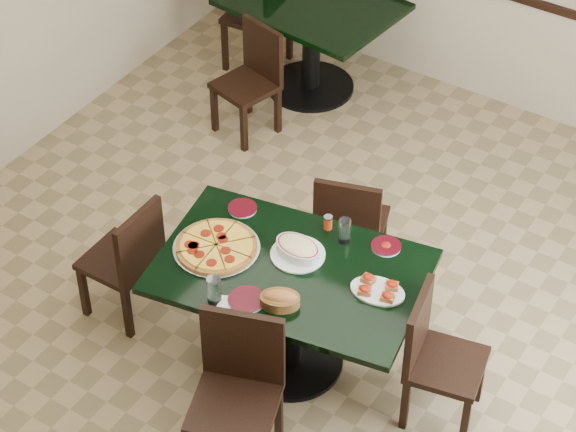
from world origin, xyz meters
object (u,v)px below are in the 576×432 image
Objects in this scene: chair_left at (129,257)px; chair_far at (350,223)px; main_table at (290,293)px; chair_right at (434,353)px; back_chair_left at (267,9)px; bread_basket at (280,299)px; back_table at (311,29)px; chair_near at (238,384)px; pepperoni_pizza at (216,246)px; lasagna_casserole at (298,249)px; back_chair_near at (253,75)px; bruschetta_platter at (378,289)px.

chair_far is at bearing 134.69° from chair_left.
chair_right is at bearing -1.67° from main_table.
main_table is at bearing 86.81° from chair_right.
back_chair_left reaches higher than bread_basket.
bread_basket is at bearing 105.77° from chair_right.
back_table is 1.51× the size of chair_far.
back_chair_left is (-1.90, 3.10, -0.01)m from chair_near.
lasagna_casserole is at bearing 26.42° from pepperoni_pizza.
chair_near is at bearing -91.19° from main_table.
chair_far reaches higher than back_table.
back_chair_left reaches higher than pepperoni_pizza.
back_chair_near is 0.89× the size of back_chair_left.
back_chair_left is at bearing -163.57° from chair_left.
chair_far is 1.04× the size of back_chair_near.
main_table is 2.75m from back_table.
bruschetta_platter is (0.48, 0.10, 0.21)m from main_table.
chair_near reaches higher than pepperoni_pizza.
lasagna_casserole is (1.42, -1.65, 0.34)m from back_chair_near.
bruschetta_platter is (0.37, 0.75, 0.25)m from chair_near.
bread_basket is at bearing -38.18° from back_chair_near.
chair_left reaches higher than pepperoni_pizza.
bruschetta_platter is at bearing 11.83° from pepperoni_pizza.
main_table is 1.87× the size of chair_right.
pepperoni_pizza is 0.55m from bread_basket.
pepperoni_pizza is 1.60× the size of lasagna_casserole.
chair_right reaches higher than bruschetta_platter.
chair_left is at bearing 179.83° from main_table.
back_table is 3.37m from chair_near.
lasagna_casserole is at bearing 80.63° from bread_basket.
bread_basket reaches higher than chair_left.
back_chair_left is (-0.35, 0.70, 0.06)m from back_chair_near.
back_chair_left is (-0.80, 2.63, 0.05)m from chair_left.
back_chair_left reaches higher than chair_right.
back_table is 1.39× the size of chair_near.
main_table is at bearing -54.85° from back_table.
main_table is 1.71× the size of back_chair_left.
chair_near is 1.06m from chair_right.
pepperoni_pizza is at bearing 49.22° from chair_far.
bread_basket is 0.78× the size of bruschetta_platter.
back_table is 1.57× the size of back_chair_near.
chair_right is 3.33× the size of bread_basket.
chair_near is 2.86m from back_chair_near.
back_chair_left is 3.06× the size of lasagna_casserole.
pepperoni_pizza is 0.45m from lasagna_casserole.
back_chair_left reaches higher than back_table.
chair_near is at bearing -42.94° from back_chair_near.
chair_left is at bearing -76.45° from back_table.
back_chair_left is at bearing 118.38° from pepperoni_pizza.
chair_left is at bearing 87.64° from chair_right.
chair_far is 2.42m from back_chair_left.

